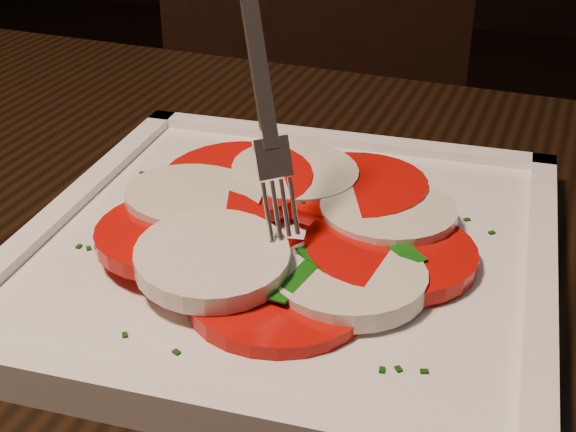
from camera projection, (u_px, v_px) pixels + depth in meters
name	position (u px, v px, depth m)	size (l,w,h in m)	color
chair	(323.00, 155.00, 1.08)	(0.53, 0.53, 0.93)	black
plate	(288.00, 252.00, 0.44)	(0.28, 0.28, 0.01)	white
caprese_salad	(288.00, 224.00, 0.43)	(0.22, 0.22, 0.03)	#CA0504
fork	(254.00, 67.00, 0.39)	(0.03, 0.06, 0.15)	white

